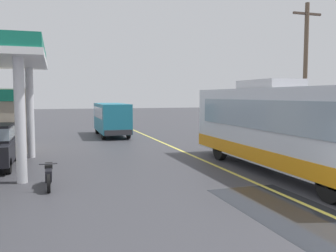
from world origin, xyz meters
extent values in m
plane|color=#38383D|center=(0.00, 20.00, 0.00)|extent=(120.00, 120.00, 0.00)
cube|color=#D8CC4C|center=(0.00, 15.00, 0.00)|extent=(0.16, 50.00, 0.01)
cube|color=#26282D|center=(-0.78, 1.68, 0.00)|extent=(2.45, 5.13, 0.01)
cube|color=silver|center=(1.90, 5.82, 1.88)|extent=(2.50, 11.00, 2.90)
cube|color=orange|center=(1.90, 5.82, 0.77)|extent=(2.54, 11.04, 0.56)
cube|color=#8C9EAD|center=(0.63, 5.82, 2.33)|extent=(0.06, 9.35, 1.10)
cube|color=#8C9EAD|center=(3.17, 5.82, 2.33)|extent=(0.06, 9.35, 1.10)
cube|color=#B2B2B7|center=(1.90, 6.82, 3.51)|extent=(1.60, 2.80, 0.36)
cylinder|color=black|center=(0.80, 1.92, 0.50)|extent=(0.30, 1.00, 1.00)
cylinder|color=black|center=(0.80, 9.12, 0.50)|extent=(0.30, 1.00, 1.00)
cylinder|color=black|center=(3.00, 9.12, 0.50)|extent=(0.30, 1.00, 1.00)
cylinder|color=silver|center=(-7.76, 7.10, 2.30)|extent=(0.36, 0.36, 4.60)
cylinder|color=silver|center=(-7.76, 12.50, 2.30)|extent=(0.36, 0.36, 4.60)
cylinder|color=black|center=(-8.39, 8.81, 0.32)|extent=(0.20, 0.64, 0.64)
cylinder|color=black|center=(-8.39, 11.81, 0.32)|extent=(0.20, 0.64, 0.64)
cube|color=teal|center=(-2.54, 20.90, 1.39)|extent=(2.00, 6.00, 2.10)
cube|color=#8C9EAD|center=(-2.54, 20.90, 1.79)|extent=(2.04, 5.10, 0.80)
cube|color=#2D2D33|center=(-2.54, 17.85, 0.54)|extent=(1.90, 0.16, 0.36)
cylinder|color=black|center=(-3.42, 18.90, 0.38)|extent=(0.22, 0.76, 0.76)
cylinder|color=black|center=(-1.66, 18.90, 0.38)|extent=(0.22, 0.76, 0.76)
cylinder|color=black|center=(-3.42, 22.90, 0.38)|extent=(0.22, 0.76, 0.76)
cylinder|color=black|center=(-1.66, 22.90, 0.38)|extent=(0.22, 0.76, 0.76)
cylinder|color=black|center=(-6.85, 5.49, 0.30)|extent=(0.10, 0.60, 0.60)
cylinder|color=black|center=(-6.85, 6.69, 0.30)|extent=(0.10, 0.60, 0.60)
cube|color=black|center=(-6.85, 6.09, 0.50)|extent=(0.20, 1.30, 0.36)
cube|color=black|center=(-6.85, 6.24, 0.72)|extent=(0.24, 0.60, 0.12)
cylinder|color=#2D2D33|center=(-6.85, 5.54, 0.90)|extent=(0.55, 0.04, 0.04)
cylinder|color=#33333F|center=(-9.07, 12.34, 0.41)|extent=(0.14, 0.14, 0.82)
cylinder|color=#33333F|center=(-8.89, 12.34, 0.41)|extent=(0.14, 0.14, 0.82)
cube|color=silver|center=(-8.98, 12.34, 1.12)|extent=(0.36, 0.22, 0.60)
sphere|color=tan|center=(-8.98, 12.34, 1.55)|extent=(0.22, 0.22, 0.22)
cylinder|color=silver|center=(-8.75, 12.34, 1.07)|extent=(0.09, 0.09, 0.58)
cylinder|color=brown|center=(6.89, 10.91, 4.09)|extent=(0.24, 0.24, 8.17)
cube|color=#4C3D33|center=(6.89, 10.91, 7.57)|extent=(1.80, 0.12, 0.12)
camera|label=1|loc=(-6.61, -6.23, 3.03)|focal=38.49mm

